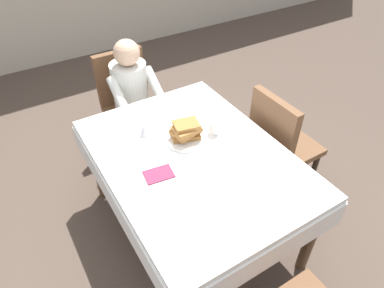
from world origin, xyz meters
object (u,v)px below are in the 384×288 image
chair_diner (127,97)px  spoon_near_edge (208,169)px  fork_left_of_plate (162,151)px  cup_coffee (215,128)px  knife_right_of_plate (211,132)px  dining_table_main (193,165)px  syrup_pitcher (144,131)px  breakfast_stack (186,130)px  diner_person (132,92)px  chair_right_side (279,140)px  plate_breakfast (186,139)px

chair_diner → spoon_near_edge: (-0.01, -1.32, 0.21)m
chair_diner → fork_left_of_plate: size_ratio=5.17×
cup_coffee → knife_right_of_plate: cup_coffee is taller
spoon_near_edge → knife_right_of_plate: bearing=53.8°
dining_table_main → fork_left_of_plate: bearing=138.1°
syrup_pitcher → breakfast_stack: bearing=-39.5°
diner_person → chair_right_side: diner_person is taller
cup_coffee → spoon_near_edge: 0.36m
breakfast_stack → spoon_near_edge: bearing=-95.9°
fork_left_of_plate → spoon_near_edge: size_ratio=1.20×
knife_right_of_plate → diner_person: bearing=6.6°
chair_diner → breakfast_stack: (0.02, -1.01, 0.28)m
chair_right_side → cup_coffee: size_ratio=8.23×
chair_diner → spoon_near_edge: bearing=89.4°
dining_table_main → knife_right_of_plate: 0.28m
plate_breakfast → breakfast_stack: (0.00, 0.01, 0.06)m
diner_person → breakfast_stack: 0.86m
plate_breakfast → breakfast_stack: breakfast_stack is taller
chair_right_side → chair_diner: bearing=-147.4°
plate_breakfast → cup_coffee: bearing=-9.8°
spoon_near_edge → dining_table_main: bearing=94.7°
dining_table_main → plate_breakfast: size_ratio=5.44×
diner_person → cup_coffee: size_ratio=9.91×
chair_right_side → fork_left_of_plate: 0.96m
cup_coffee → dining_table_main: bearing=-153.9°
cup_coffee → fork_left_of_plate: size_ratio=0.63×
chair_right_side → breakfast_stack: 0.80m
fork_left_of_plate → knife_right_of_plate: (0.38, 0.00, 0.00)m
fork_left_of_plate → spoon_near_edge: (0.16, -0.29, 0.00)m
knife_right_of_plate → cup_coffee: bearing=-138.0°
dining_table_main → breakfast_stack: breakfast_stack is taller
diner_person → cup_coffee: bearing=104.0°
breakfast_stack → spoon_near_edge: size_ratio=1.43×
diner_person → plate_breakfast: size_ratio=4.00×
breakfast_stack → knife_right_of_plate: size_ratio=1.07×
dining_table_main → cup_coffee: 0.30m
dining_table_main → spoon_near_edge: size_ratio=10.16×
fork_left_of_plate → spoon_near_edge: 0.33m
diner_person → cup_coffee: diner_person is taller
diner_person → spoon_near_edge: diner_person is taller
breakfast_stack → syrup_pitcher: size_ratio=2.68×
syrup_pitcher → chair_diner: bearing=76.3°
diner_person → fork_left_of_plate: 0.90m
breakfast_stack → knife_right_of_plate: 0.20m
dining_table_main → chair_right_side: (0.77, 0.00, -0.12)m
chair_diner → knife_right_of_plate: bearing=101.2°
breakfast_stack → cup_coffee: bearing=-11.7°
cup_coffee → syrup_pitcher: bearing=152.2°
breakfast_stack → fork_left_of_plate: bearing=-172.3°
plate_breakfast → spoon_near_edge: plate_breakfast is taller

